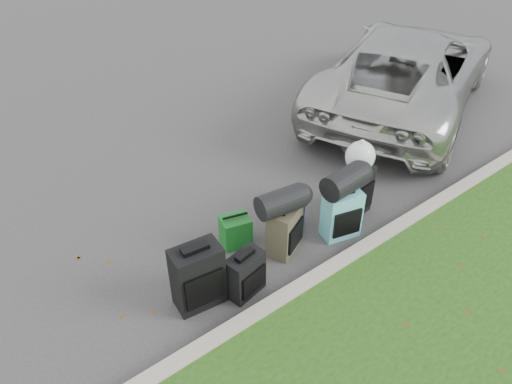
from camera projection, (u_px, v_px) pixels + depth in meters
ground at (272, 231)px, 6.31m from camera, size 120.00×120.00×0.00m
curb at (328, 272)px, 5.63m from camera, size 120.00×0.18×0.15m
suv at (407, 70)px, 8.68m from camera, size 5.61×4.22×1.42m
suitcase_small_black at (245, 274)px, 5.34m from camera, size 0.46×0.30×0.53m
suitcase_large_black_left at (198, 277)px, 5.17m from camera, size 0.55×0.37×0.74m
suitcase_olive at (284, 230)px, 5.87m from camera, size 0.52×0.44×0.61m
suitcase_teal at (341, 214)px, 6.08m from camera, size 0.50×0.37×0.64m
suitcase_large_black_right at (355, 191)px, 6.42m from camera, size 0.48×0.32×0.68m
tote_green at (236, 231)px, 6.02m from camera, size 0.40×0.36×0.39m
tote_navy at (290, 215)px, 6.33m from camera, size 0.31×0.25×0.30m
duffel_left at (281, 202)px, 5.56m from camera, size 0.58×0.36×0.29m
duffel_right at (345, 181)px, 5.81m from camera, size 0.58×0.35×0.32m
trash_bag at (360, 156)px, 6.10m from camera, size 0.38×0.38×0.38m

